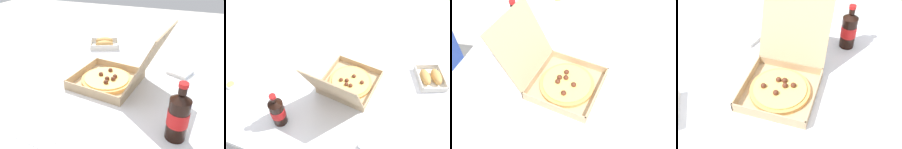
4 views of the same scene
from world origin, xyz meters
TOP-DOWN VIEW (x-y plane):
  - dining_table at (0.00, 0.00)m, footprint 1.32×0.93m
  - chair at (-0.12, 0.70)m, footprint 0.46×0.46m
  - pizza_box_open at (-0.05, -0.06)m, footprint 0.35×0.46m
  - cola_bottle at (0.20, 0.27)m, footprint 0.07×0.07m
  - paper_menu at (0.31, -0.17)m, footprint 0.22×0.17m
  - napkin_pile at (-0.29, 0.24)m, footprint 0.14×0.14m

SIDE VIEW (x-z plane):
  - chair at x=-0.12m, z-range 0.06..0.89m
  - dining_table at x=0.00m, z-range 0.28..0.99m
  - paper_menu at x=0.31m, z-range 0.70..0.71m
  - napkin_pile at x=-0.29m, z-range 0.70..0.72m
  - pizza_box_open at x=-0.05m, z-range 0.59..0.91m
  - cola_bottle at x=0.20m, z-range 0.69..0.91m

